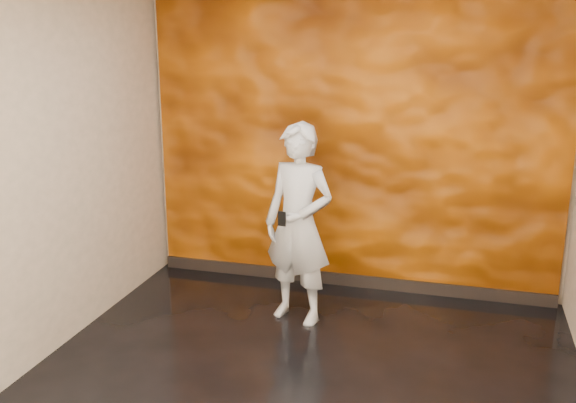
% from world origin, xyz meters
% --- Properties ---
extents(room, '(4.02, 4.02, 2.81)m').
position_xyz_m(room, '(0.00, 0.00, 1.40)').
color(room, black).
rests_on(room, ground).
extents(feature_wall, '(3.90, 0.06, 2.75)m').
position_xyz_m(feature_wall, '(0.00, 1.96, 1.38)').
color(feature_wall, '#D86706').
rests_on(feature_wall, ground).
extents(baseboard, '(3.90, 0.04, 0.12)m').
position_xyz_m(baseboard, '(0.00, 1.92, 0.06)').
color(baseboard, black).
rests_on(baseboard, ground).
extents(man, '(0.72, 0.57, 1.73)m').
position_xyz_m(man, '(-0.29, 1.07, 0.87)').
color(man, '#999FA7').
rests_on(man, ground).
extents(phone, '(0.07, 0.02, 0.12)m').
position_xyz_m(phone, '(-0.37, 0.86, 0.97)').
color(phone, black).
rests_on(phone, man).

